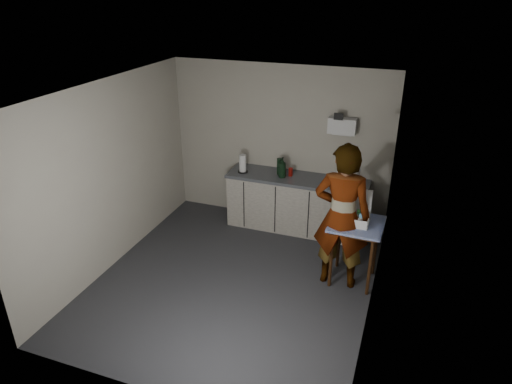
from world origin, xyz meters
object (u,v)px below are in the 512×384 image
(dish_rack, at_px, (347,182))
(paper_towel, at_px, (243,164))
(standing_man, at_px, (342,217))
(bakery_box, at_px, (357,216))
(kitchen_counter, at_px, (296,205))
(soda_can, at_px, (291,172))
(soap_bottle, at_px, (282,167))
(dark_bottle, at_px, (279,166))
(side_table, at_px, (356,231))

(dish_rack, bearing_deg, paper_towel, -178.20)
(standing_man, xyz_separation_m, bakery_box, (0.18, 0.12, -0.02))
(kitchen_counter, distance_m, standing_man, 1.64)
(soda_can, bearing_deg, paper_towel, -171.90)
(soda_can, bearing_deg, dish_rack, -3.63)
(standing_man, relative_size, soap_bottle, 5.99)
(standing_man, distance_m, soap_bottle, 1.63)
(dark_bottle, height_order, paper_towel, paper_towel)
(standing_man, bearing_deg, bakery_box, -150.19)
(dark_bottle, bearing_deg, kitchen_counter, -4.79)
(side_table, distance_m, soda_can, 1.70)
(standing_man, relative_size, bakery_box, 4.72)
(side_table, xyz_separation_m, standing_man, (-0.19, -0.11, 0.22))
(kitchen_counter, relative_size, standing_man, 1.13)
(side_table, relative_size, soap_bottle, 2.66)
(standing_man, xyz_separation_m, dish_rack, (-0.13, 1.21, -0.03))
(soda_can, xyz_separation_m, bakery_box, (1.22, -1.15, 0.00))
(dark_bottle, height_order, dish_rack, dark_bottle)
(kitchen_counter, height_order, dish_rack, dish_rack)
(soap_bottle, height_order, dark_bottle, soap_bottle)
(side_table, relative_size, bakery_box, 2.10)
(dish_rack, xyz_separation_m, bakery_box, (0.32, -1.09, 0.01))
(kitchen_counter, height_order, soda_can, soda_can)
(kitchen_counter, bearing_deg, soda_can, 167.17)
(soap_bottle, distance_m, dark_bottle, 0.13)
(kitchen_counter, distance_m, paper_towel, 1.09)
(soap_bottle, relative_size, soda_can, 2.55)
(dish_rack, bearing_deg, soap_bottle, -177.46)
(side_table, relative_size, dark_bottle, 3.27)
(paper_towel, bearing_deg, dish_rack, 1.80)
(soda_can, height_order, paper_towel, paper_towel)
(standing_man, bearing_deg, soda_can, -52.85)
(kitchen_counter, distance_m, dish_rack, 0.95)
(kitchen_counter, bearing_deg, dark_bottle, 175.21)
(side_table, height_order, paper_towel, paper_towel)
(standing_man, xyz_separation_m, dark_bottle, (-1.22, 1.26, 0.05))
(kitchen_counter, relative_size, bakery_box, 5.33)
(soap_bottle, relative_size, dish_rack, 0.94)
(kitchen_counter, bearing_deg, side_table, -45.74)
(soap_bottle, bearing_deg, side_table, -38.39)
(soda_can, relative_size, paper_towel, 0.44)
(kitchen_counter, xyz_separation_m, soap_bottle, (-0.23, -0.07, 0.65))
(paper_towel, bearing_deg, kitchen_counter, 5.20)
(side_table, distance_m, dark_bottle, 1.84)
(soda_can, height_order, bakery_box, bakery_box)
(kitchen_counter, relative_size, dark_bottle, 8.30)
(soda_can, bearing_deg, bakery_box, -43.28)
(kitchen_counter, bearing_deg, bakery_box, -45.63)
(soap_bottle, xyz_separation_m, dark_bottle, (-0.08, 0.10, -0.03))
(soda_can, bearing_deg, kitchen_counter, -12.83)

